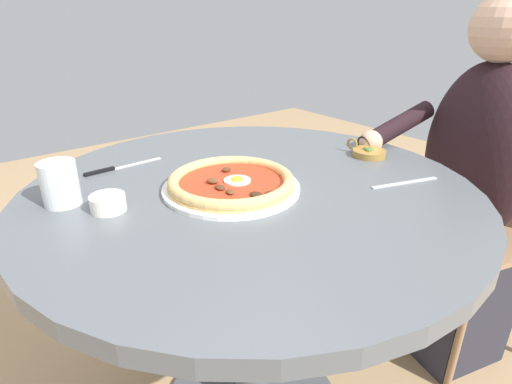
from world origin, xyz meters
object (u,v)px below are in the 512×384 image
Objects in this scene: dining_table at (251,235)px; ramekin_capers at (108,202)px; olive_pan at (368,152)px; fork_utensil at (405,183)px; water_glass at (60,186)px; pizza_on_plate at (231,183)px; steak_knife at (112,169)px; cafe_chair_diner at (492,212)px; diner_person at (463,214)px.

ramekin_capers reaches higher than dining_table.
fork_utensil is (-0.18, 0.09, -0.01)m from olive_pan.
pizza_on_plate is at bearing -116.42° from water_glass.
cafe_chair_diner is (-0.54, -1.07, -0.25)m from steak_knife.
ramekin_capers is 0.09× the size of cafe_chair_diner.
olive_pan is (-0.05, -0.44, -0.01)m from pizza_on_plate.
ramekin_capers is 0.62× the size of olive_pan.
dining_table is 0.40m from steak_knife.
water_glass is at bearing 35.42° from ramekin_capers.
steak_knife is 1.19× the size of fork_utensil.
cafe_chair_diner reaches higher than ramekin_capers.
water_glass is 1.31× the size of ramekin_capers.
dining_table is 3.37× the size of pizza_on_plate.
water_glass is (0.16, 0.33, 0.02)m from pizza_on_plate.
pizza_on_plate is at bearing 83.93° from olive_pan.
ramekin_capers is at bearing 157.61° from steak_knife.
steak_knife is 1.09m from diner_person.
water_glass reaches higher than steak_knife.
olive_pan is 0.20m from fork_utensil.
pizza_on_plate is at bearing -105.18° from ramekin_capers.
fork_utensil is at bearing 152.57° from olive_pan.
ramekin_capers is at bearing 80.48° from olive_pan.
dining_table is 6.00× the size of fork_utensil.
ramekin_capers is (-0.23, 0.09, 0.02)m from steak_knife.
cafe_chair_diner reaches higher than fork_utensil.
olive_pan reaches higher than dining_table.
steak_knife is at bearing 44.54° from fork_utensil.
diner_person is at bearing -115.85° from olive_pan.
dining_table is 0.16m from pizza_on_plate.
cafe_chair_diner is (-0.31, -1.16, -0.26)m from ramekin_capers.
diner_person reaches higher than pizza_on_plate.
water_glass is at bearing 71.71° from cafe_chair_diner.
cafe_chair_diner is (-0.01, -0.55, -0.25)m from fork_utensil.
fork_utensil is (-0.22, -0.30, 0.14)m from dining_table.
pizza_on_plate reaches higher than ramekin_capers.
steak_knife is 0.70m from olive_pan.
diner_person reaches higher than cafe_chair_diner.
dining_table is at bearing 53.33° from fork_utensil.
dining_table is 0.36m from ramekin_capers.
pizza_on_plate is 0.97m from cafe_chair_diner.
diner_person is at bearing -104.98° from ramekin_capers.
steak_knife is at bearing 60.63° from olive_pan.
pizza_on_plate is 0.27m from ramekin_capers.
dining_table is 0.75m from diner_person.
ramekin_capers is at bearing 75.99° from dining_table.
olive_pan is 0.43m from diner_person.
steak_knife is (0.13, -0.16, -0.04)m from water_glass.
pizza_on_plate is 0.38× the size of cafe_chair_diner.
dining_table is 1.29× the size of cafe_chair_diner.
dining_table is 0.90× the size of diner_person.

